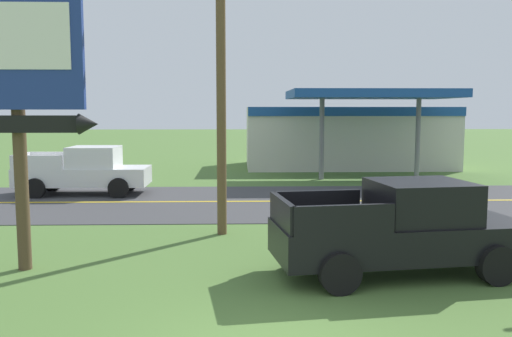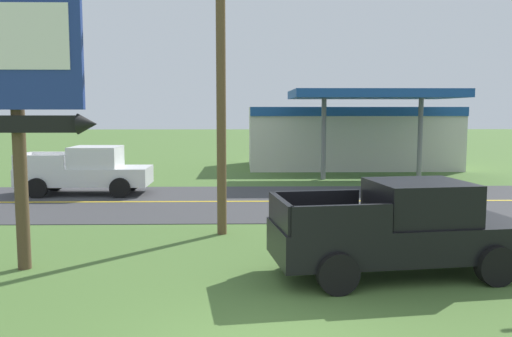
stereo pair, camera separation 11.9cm
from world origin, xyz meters
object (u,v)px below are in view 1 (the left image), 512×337
Objects in this scene: motel_sign at (17,77)px; pickup_white_on_road at (85,171)px; utility_pole at (221,46)px; gas_station at (347,135)px; pickup_black_parked_on_lawn at (402,229)px.

motel_sign reaches higher than pickup_white_on_road.
utility_pole is (4.09, 3.39, 1.03)m from motel_sign.
pickup_white_on_road is at bearing 99.04° from motel_sign.
pickup_black_parked_on_lawn is (-3.06, -21.38, -0.98)m from gas_station.
motel_sign is 23.75m from gas_station.
motel_sign is at bearing -140.39° from utility_pole.
motel_sign is 1.18× the size of pickup_white_on_road.
motel_sign is 0.51× the size of gas_station.
pickup_white_on_road is (-9.67, 11.11, 0.00)m from pickup_black_parked_on_lawn.
pickup_white_on_road is at bearing -141.11° from gas_station.
utility_pole is 1.86× the size of pickup_white_on_road.
gas_station reaches higher than pickup_black_parked_on_lawn.
gas_station is 21.62m from pickup_black_parked_on_lawn.
utility_pole is 6.88m from pickup_black_parked_on_lawn.
utility_pole is at bearing -51.43° from pickup_white_on_road.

